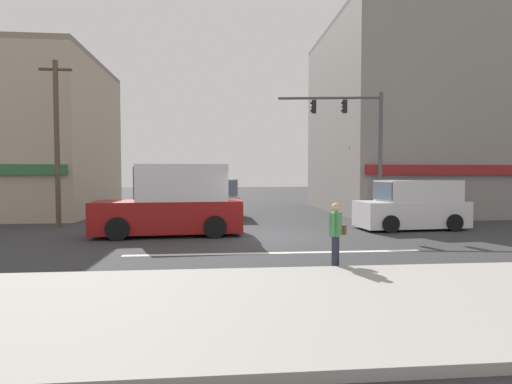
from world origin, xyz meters
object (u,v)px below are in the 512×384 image
box_truck_parked_curbside (174,203)px  pedestrian_foreground_with_bag (336,232)px  traffic_light_mast (360,136)px  van_crossing_center (413,206)px  street_tree (375,149)px  utility_pole_near_left (57,141)px  van_crossing_rightbound (220,199)px

box_truck_parked_curbside → pedestrian_foreground_with_bag: 7.70m
traffic_light_mast → van_crossing_center: 4.05m
street_tree → box_truck_parked_curbside: bearing=-152.8°
utility_pole_near_left → van_crossing_rightbound: utility_pole_near_left is taller
van_crossing_center → box_truck_parked_curbside: box_truck_parked_curbside is taller
utility_pole_near_left → van_crossing_center: bearing=-7.6°
traffic_light_mast → pedestrian_foreground_with_bag: (-3.71, -8.75, -3.22)m
utility_pole_near_left → traffic_light_mast: utility_pole_near_left is taller
street_tree → van_crossing_center: size_ratio=1.11×
traffic_light_mast → van_crossing_rightbound: 8.30m
traffic_light_mast → pedestrian_foreground_with_bag: bearing=-113.0°
van_crossing_rightbound → street_tree: bearing=-9.5°
traffic_light_mast → box_truck_parked_curbside: traffic_light_mast is taller
van_crossing_center → pedestrian_foreground_with_bag: size_ratio=2.83×
street_tree → pedestrian_foreground_with_bag: size_ratio=3.13×
utility_pole_near_left → pedestrian_foreground_with_bag: utility_pole_near_left is taller
van_crossing_rightbound → box_truck_parked_curbside: (-1.79, -6.61, 0.25)m
street_tree → van_crossing_center: street_tree is taller
street_tree → utility_pole_near_left: (-15.57, -2.32, 0.09)m
pedestrian_foreground_with_bag → van_crossing_rightbound: bearing=102.5°
utility_pole_near_left → street_tree: bearing=8.5°
van_crossing_rightbound → van_crossing_center: bearing=-34.9°
van_crossing_rightbound → box_truck_parked_curbside: box_truck_parked_curbside is taller
van_crossing_center → street_tree: bearing=89.6°
utility_pole_near_left → pedestrian_foreground_with_bag: 13.83m
van_crossing_center → box_truck_parked_curbside: bearing=-175.4°
street_tree → van_crossing_rightbound: bearing=170.5°
traffic_light_mast → van_crossing_rightbound: bearing=148.5°
traffic_light_mast → box_truck_parked_curbside: size_ratio=1.08×
van_crossing_center → van_crossing_rightbound: bearing=145.1°
traffic_light_mast → van_crossing_rightbound: (-6.54, 4.00, -3.17)m
utility_pole_near_left → box_truck_parked_curbside: 6.68m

